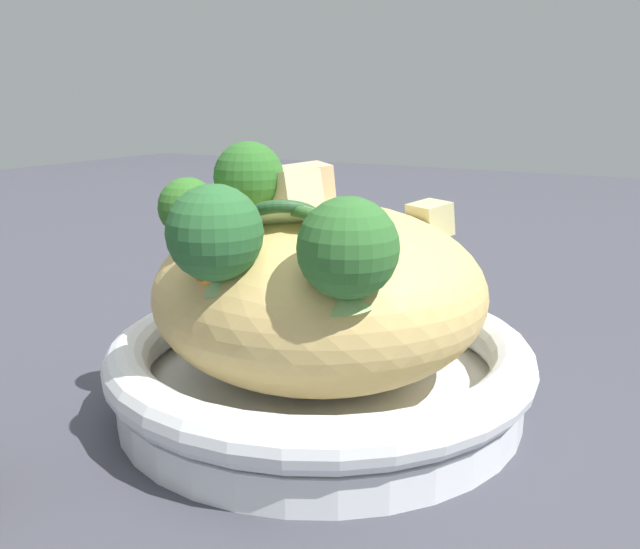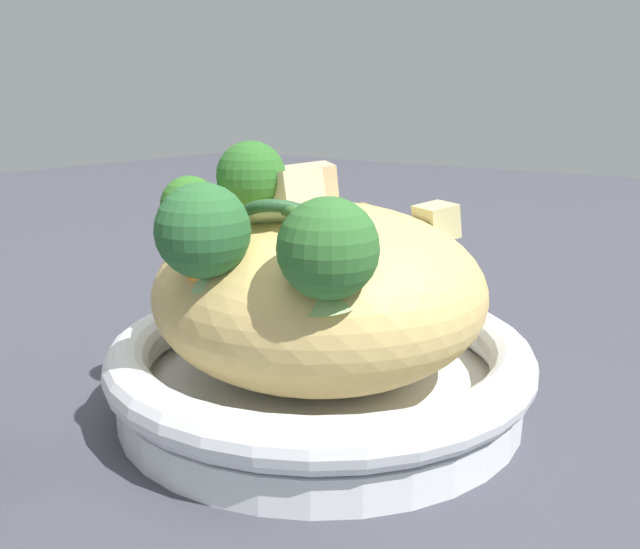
{
  "view_description": "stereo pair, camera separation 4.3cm",
  "coord_description": "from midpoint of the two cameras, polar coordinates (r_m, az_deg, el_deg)",
  "views": [
    {
      "loc": [
        0.21,
        -0.36,
        0.2
      ],
      "look_at": [
        0.0,
        0.0,
        0.09
      ],
      "focal_mm": 38.5,
      "sensor_mm": 36.0,
      "label": 1
    },
    {
      "loc": [
        0.24,
        -0.34,
        0.2
      ],
      "look_at": [
        0.0,
        0.0,
        0.09
      ],
      "focal_mm": 38.5,
      "sensor_mm": 36.0,
      "label": 2
    }
  ],
  "objects": [
    {
      "name": "ground_plane",
      "position": [
        0.46,
        -2.72,
        -10.76
      ],
      "size": [
        3.0,
        3.0,
        0.0
      ],
      "primitive_type": "plane",
      "color": "#3C3D46"
    },
    {
      "name": "serving_bowl",
      "position": [
        0.45,
        -2.76,
        -7.8
      ],
      "size": [
        0.27,
        0.27,
        0.05
      ],
      "color": "white",
      "rests_on": "ground_plane"
    },
    {
      "name": "noodle_heap",
      "position": [
        0.43,
        -2.86,
        -1.43
      ],
      "size": [
        0.21,
        0.21,
        0.12
      ],
      "color": "#D6B469",
      "rests_on": "serving_bowl"
    },
    {
      "name": "broccoli_florets",
      "position": [
        0.37,
        -8.34,
        4.29
      ],
      "size": [
        0.18,
        0.14,
        0.08
      ],
      "color": "#A5BD7B",
      "rests_on": "serving_bowl"
    },
    {
      "name": "carrot_coins",
      "position": [
        0.46,
        -5.43,
        3.91
      ],
      "size": [
        0.1,
        0.19,
        0.02
      ],
      "color": "orange",
      "rests_on": "serving_bowl"
    },
    {
      "name": "zucchini_slices",
      "position": [
        0.39,
        -5.35,
        4.75
      ],
      "size": [
        0.08,
        0.06,
        0.03
      ],
      "color": "beige",
      "rests_on": "serving_bowl"
    },
    {
      "name": "chicken_chunks",
      "position": [
        0.44,
        -4.4,
        6.1
      ],
      "size": [
        0.12,
        0.15,
        0.05
      ],
      "color": "#D0B489",
      "rests_on": "serving_bowl"
    }
  ]
}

